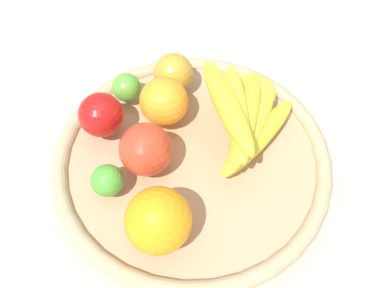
# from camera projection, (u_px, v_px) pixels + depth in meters

# --- Properties ---
(ground_plane) EXTENTS (2.40, 2.40, 0.00)m
(ground_plane) POSITION_uv_depth(u_px,v_px,m) (192.00, 165.00, 0.62)
(ground_plane) COLOR beige
(ground_plane) RESTS_ON ground
(basket) EXTENTS (0.42, 0.42, 0.04)m
(basket) POSITION_uv_depth(u_px,v_px,m) (192.00, 158.00, 0.60)
(basket) COLOR tan
(basket) RESTS_ON ground_plane
(apple_2) EXTENTS (0.10, 0.10, 0.08)m
(apple_2) POSITION_uv_depth(u_px,v_px,m) (145.00, 147.00, 0.54)
(apple_2) COLOR red
(apple_2) RESTS_ON basket
(orange_1) EXTENTS (0.10, 0.10, 0.07)m
(orange_1) POSITION_uv_depth(u_px,v_px,m) (164.00, 101.00, 0.59)
(orange_1) COLOR orange
(orange_1) RESTS_ON basket
(banana_bunch) EXTENTS (0.17, 0.18, 0.09)m
(banana_bunch) POSITION_uv_depth(u_px,v_px,m) (244.00, 120.00, 0.56)
(banana_bunch) COLOR yellow
(banana_bunch) RESTS_ON basket
(orange_0) EXTENTS (0.11, 0.11, 0.08)m
(orange_0) POSITION_uv_depth(u_px,v_px,m) (158.00, 220.00, 0.48)
(orange_0) COLOR orange
(orange_0) RESTS_ON basket
(lemon_0) EXTENTS (0.08, 0.09, 0.05)m
(lemon_0) POSITION_uv_depth(u_px,v_px,m) (256.00, 91.00, 0.62)
(lemon_0) COLOR yellow
(lemon_0) RESTS_ON basket
(apple_0) EXTENTS (0.07, 0.07, 0.07)m
(apple_0) POSITION_uv_depth(u_px,v_px,m) (101.00, 115.00, 0.58)
(apple_0) COLOR #B71413
(apple_0) RESTS_ON basket
(lime_0) EXTENTS (0.06, 0.06, 0.04)m
(lime_0) POSITION_uv_depth(u_px,v_px,m) (107.00, 180.00, 0.53)
(lime_0) COLOR green
(lime_0) RESTS_ON basket
(apple_1) EXTENTS (0.07, 0.07, 0.06)m
(apple_1) POSITION_uv_depth(u_px,v_px,m) (173.00, 73.00, 0.63)
(apple_1) COLOR gold
(apple_1) RESTS_ON basket
(lime_1) EXTENTS (0.06, 0.06, 0.05)m
(lime_1) POSITION_uv_depth(u_px,v_px,m) (126.00, 87.00, 0.63)
(lime_1) COLOR #59A438
(lime_1) RESTS_ON basket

